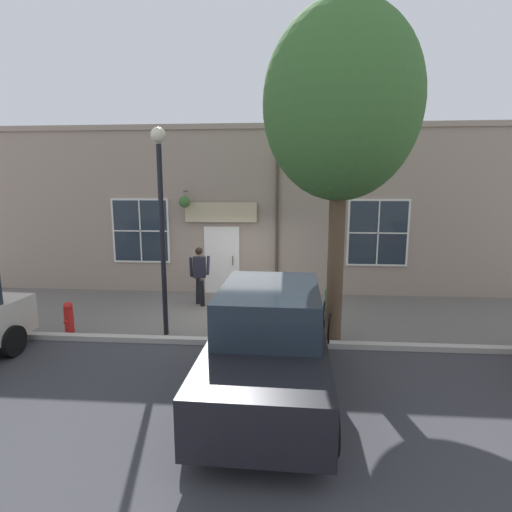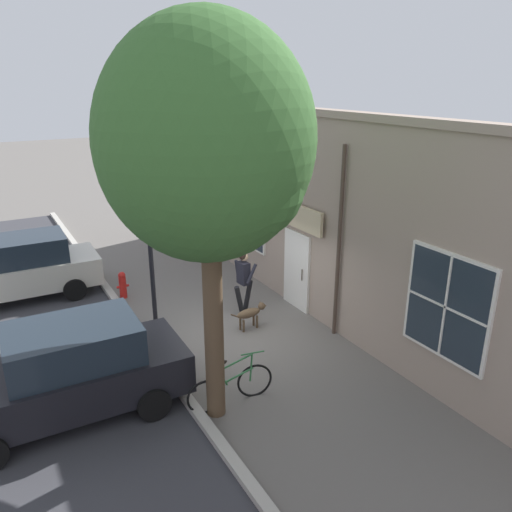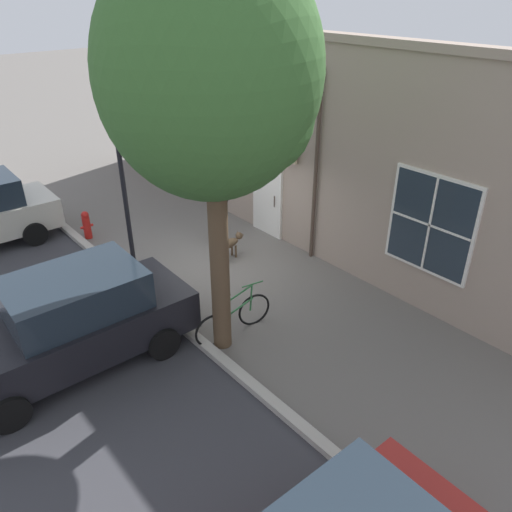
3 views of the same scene
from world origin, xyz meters
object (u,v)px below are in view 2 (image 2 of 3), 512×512
object	(u,v)px
parked_car_mid_block	(68,372)
fire_hydrant	(123,284)
parked_car_nearest_curb	(19,268)
dog_on_leash	(251,313)
pedestrian_walking	(244,277)
leaning_bicycle	(231,386)
street_lamp	(147,210)
street_tree_by_curb	(213,148)

from	to	relation	value
parked_car_mid_block	fire_hydrant	xyz separation A→B (m)	(-2.24, -4.63, -0.48)
parked_car_nearest_curb	dog_on_leash	bearing A→B (deg)	134.42
pedestrian_walking	dog_on_leash	world-z (taller)	pedestrian_walking
fire_hydrant	pedestrian_walking	bearing A→B (deg)	135.56
leaning_bicycle	fire_hydrant	size ratio (longest dim) A/B	2.26
street_lamp	dog_on_leash	bearing A→B (deg)	149.75
leaning_bicycle	street_lamp	world-z (taller)	street_lamp
leaning_bicycle	fire_hydrant	bearing A→B (deg)	-85.96
pedestrian_walking	dog_on_leash	bearing A→B (deg)	71.82
pedestrian_walking	street_lamp	world-z (taller)	street_lamp
leaning_bicycle	parked_car_mid_block	bearing A→B (deg)	-24.22
dog_on_leash	street_lamp	bearing A→B (deg)	-30.25
leaning_bicycle	parked_car_mid_block	size ratio (longest dim) A/B	0.40
leaning_bicycle	parked_car_nearest_curb	world-z (taller)	parked_car_nearest_curb
parked_car_nearest_curb	fire_hydrant	bearing A→B (deg)	150.16
fire_hydrant	street_tree_by_curb	bearing A→B (deg)	91.03
dog_on_leash	leaning_bicycle	xyz separation A→B (m)	(1.81, 2.47, -0.03)
leaning_bicycle	street_tree_by_curb	bearing A→B (deg)	27.05
parked_car_mid_block	fire_hydrant	distance (m)	5.17
pedestrian_walking	fire_hydrant	distance (m)	3.57
street_tree_by_curb	dog_on_leash	bearing A→B (deg)	-128.81
pedestrian_walking	parked_car_mid_block	world-z (taller)	parked_car_mid_block
leaning_bicycle	street_lamp	bearing A→B (deg)	-86.57
parked_car_nearest_curb	street_lamp	bearing A→B (deg)	126.42
dog_on_leash	leaning_bicycle	bearing A→B (deg)	53.80
street_tree_by_curb	street_lamp	size ratio (longest dim) A/B	1.50
parked_car_nearest_curb	fire_hydrant	distance (m)	2.86
leaning_bicycle	fire_hydrant	xyz separation A→B (m)	(0.41, -5.82, 0.02)
pedestrian_walking	parked_car_mid_block	size ratio (longest dim) A/B	0.38
pedestrian_walking	fire_hydrant	size ratio (longest dim) A/B	2.16
pedestrian_walking	dog_on_leash	size ratio (longest dim) A/B	1.56
parked_car_nearest_curb	parked_car_mid_block	bearing A→B (deg)	91.97
leaning_bicycle	street_lamp	size ratio (longest dim) A/B	0.38
pedestrian_walking	street_tree_by_curb	xyz separation A→B (m)	(2.40, 3.52, 3.82)
street_lamp	parked_car_mid_block	bearing A→B (deg)	45.24
dog_on_leash	parked_car_mid_block	size ratio (longest dim) A/B	0.25
dog_on_leash	parked_car_mid_block	bearing A→B (deg)	15.94
dog_on_leash	parked_car_nearest_curb	world-z (taller)	parked_car_nearest_curb
parked_car_mid_block	street_lamp	xyz separation A→B (m)	(-2.43, -2.45, 2.12)
dog_on_leash	street_lamp	size ratio (longest dim) A/B	0.23
dog_on_leash	street_tree_by_curb	xyz separation A→B (m)	(2.11, 2.62, 4.41)
street_tree_by_curb	leaning_bicycle	world-z (taller)	street_tree_by_curb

